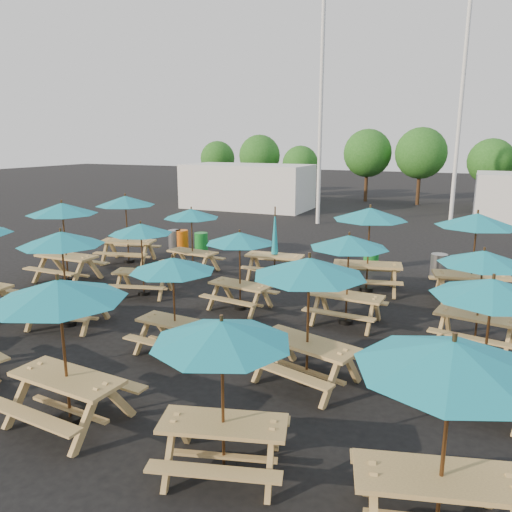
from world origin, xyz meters
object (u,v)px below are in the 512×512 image
at_px(picnic_unit_6, 141,233).
at_px(picnic_unit_14, 349,247).
at_px(picnic_unit_18, 483,264).
at_px(picnic_unit_2, 62,214).
at_px(picnic_unit_10, 240,243).
at_px(picnic_unit_12, 222,342).
at_px(picnic_unit_13, 309,275).
at_px(waste_bin_0, 175,240).
at_px(waste_bin_4, 439,267).
at_px(picnic_unit_7, 191,218).
at_px(picnic_unit_5, 62,244).
at_px(picnic_unit_11, 275,249).
at_px(picnic_unit_19, 477,226).
at_px(picnic_unit_16, 452,369).
at_px(picnic_unit_9, 173,271).
at_px(waste_bin_1, 182,240).
at_px(waste_bin_2, 201,243).
at_px(picnic_unit_3, 126,205).
at_px(picnic_unit_8, 59,300).
at_px(waste_bin_3, 371,257).
at_px(picnic_unit_17, 492,297).
at_px(picnic_unit_15, 370,219).

height_order(picnic_unit_6, picnic_unit_14, picnic_unit_14).
distance_m(picnic_unit_14, picnic_unit_18, 2.92).
relative_size(picnic_unit_2, picnic_unit_10, 1.20).
distance_m(picnic_unit_12, picnic_unit_13, 2.87).
height_order(waste_bin_0, waste_bin_4, same).
bearing_deg(picnic_unit_7, picnic_unit_14, -17.50).
height_order(picnic_unit_5, picnic_unit_13, picnic_unit_13).
distance_m(picnic_unit_7, picnic_unit_11, 2.99).
height_order(picnic_unit_19, waste_bin_4, picnic_unit_19).
bearing_deg(picnic_unit_16, waste_bin_4, 78.68).
distance_m(picnic_unit_6, picnic_unit_9, 4.26).
bearing_deg(picnic_unit_14, waste_bin_1, 149.44).
distance_m(picnic_unit_2, picnic_unit_12, 10.83).
height_order(picnic_unit_13, waste_bin_1, picnic_unit_13).
xyz_separation_m(picnic_unit_14, waste_bin_2, (-7.08, 5.18, -1.49)).
relative_size(picnic_unit_5, waste_bin_4, 2.88).
bearing_deg(picnic_unit_11, picnic_unit_3, 177.09).
relative_size(picnic_unit_8, waste_bin_4, 2.89).
distance_m(picnic_unit_7, waste_bin_4, 8.17).
bearing_deg(picnic_unit_12, picnic_unit_16, -17.88).
distance_m(picnic_unit_13, waste_bin_3, 8.95).
bearing_deg(picnic_unit_9, picnic_unit_14, 51.14).
bearing_deg(waste_bin_2, picnic_unit_6, -77.53).
distance_m(picnic_unit_2, waste_bin_0, 5.50).
bearing_deg(picnic_unit_2, picnic_unit_5, -45.50).
relative_size(picnic_unit_17, waste_bin_3, 2.91).
relative_size(picnic_unit_2, waste_bin_2, 3.04).
height_order(picnic_unit_9, waste_bin_0, picnic_unit_9).
bearing_deg(picnic_unit_6, picnic_unit_2, 160.54).
relative_size(picnic_unit_7, picnic_unit_10, 1.04).
height_order(picnic_unit_11, waste_bin_2, picnic_unit_11).
bearing_deg(picnic_unit_13, waste_bin_0, 150.06).
distance_m(picnic_unit_17, waste_bin_3, 9.25).
bearing_deg(picnic_unit_3, picnic_unit_11, -12.61).
distance_m(picnic_unit_2, waste_bin_2, 5.72).
height_order(picnic_unit_3, waste_bin_1, picnic_unit_3).
bearing_deg(waste_bin_3, waste_bin_0, -178.30).
height_order(picnic_unit_12, picnic_unit_16, picnic_unit_16).
bearing_deg(waste_bin_2, picnic_unit_17, -38.66).
relative_size(picnic_unit_7, waste_bin_3, 2.63).
xyz_separation_m(picnic_unit_19, waste_bin_2, (-9.79, 2.34, -1.75)).
height_order(picnic_unit_18, picnic_unit_19, picnic_unit_19).
xyz_separation_m(picnic_unit_5, picnic_unit_15, (5.99, 5.75, 0.15)).
distance_m(picnic_unit_18, waste_bin_0, 12.63).
bearing_deg(waste_bin_3, picnic_unit_11, -136.81).
xyz_separation_m(picnic_unit_7, picnic_unit_18, (8.83, -2.90, -0.00)).
xyz_separation_m(picnic_unit_11, picnic_unit_19, (5.83, -0.20, 1.21)).
distance_m(picnic_unit_8, picnic_unit_18, 8.25).
bearing_deg(picnic_unit_7, picnic_unit_19, 7.81).
bearing_deg(picnic_unit_8, picnic_unit_12, 3.30).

